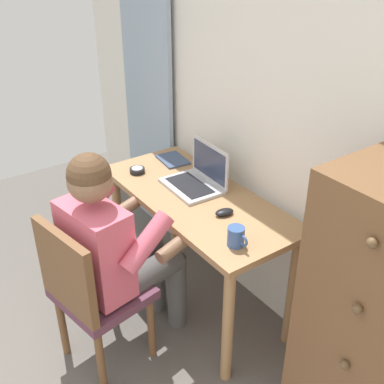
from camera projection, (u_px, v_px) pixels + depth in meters
wall_back at (331, 124)px, 2.12m from camera, size 4.80×0.05×2.50m
curtain_panel at (147, 81)px, 3.25m from camera, size 0.60×0.03×2.19m
desk at (196, 214)px, 2.65m from camera, size 1.25×0.55×0.74m
chair at (90, 290)px, 2.29m from camera, size 0.48×0.47×0.87m
person_seated at (117, 244)px, 2.32m from camera, size 0.60×0.63×1.19m
laptop at (198, 178)px, 2.66m from camera, size 0.35×0.27×0.24m
computer_mouse at (224, 212)px, 2.41m from camera, size 0.08×0.11×0.03m
desk_clock at (137, 170)px, 2.82m from camera, size 0.09×0.09×0.03m
notebook_pad at (173, 160)px, 2.97m from camera, size 0.23×0.17×0.01m
coffee_mug at (236, 237)px, 2.16m from camera, size 0.12×0.08×0.09m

